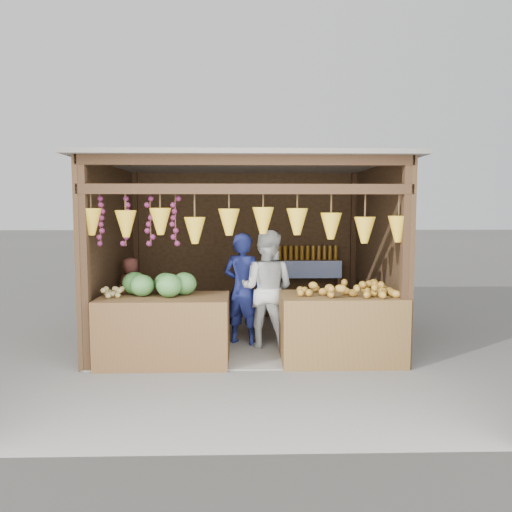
% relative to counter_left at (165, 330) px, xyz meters
% --- Properties ---
extents(ground, '(80.00, 80.00, 0.00)m').
position_rel_counter_left_xyz_m(ground, '(1.04, 1.13, -0.43)').
color(ground, '#514F49').
rests_on(ground, ground).
extents(stall_structure, '(4.30, 3.30, 2.66)m').
position_rel_counter_left_xyz_m(stall_structure, '(1.01, 1.09, 1.24)').
color(stall_structure, slate).
rests_on(stall_structure, ground).
extents(back_shelf, '(1.25, 0.32, 1.32)m').
position_rel_counter_left_xyz_m(back_shelf, '(2.09, 2.41, 0.44)').
color(back_shelf, '#382314').
rests_on(back_shelf, ground).
extents(counter_left, '(1.64, 0.85, 0.86)m').
position_rel_counter_left_xyz_m(counter_left, '(0.00, 0.00, 0.00)').
color(counter_left, '#50351A').
rests_on(counter_left, ground).
extents(counter_right, '(1.55, 0.85, 0.87)m').
position_rel_counter_left_xyz_m(counter_right, '(2.27, 0.01, 0.01)').
color(counter_right, '#52381B').
rests_on(counter_right, ground).
extents(stool, '(0.31, 0.31, 0.29)m').
position_rel_counter_left_xyz_m(stool, '(-0.69, 1.24, -0.29)').
color(stool, black).
rests_on(stool, ground).
extents(man_standing, '(0.70, 0.60, 1.63)m').
position_rel_counter_left_xyz_m(man_standing, '(1.00, 0.82, 0.39)').
color(man_standing, '#151B50').
rests_on(man_standing, ground).
extents(woman_standing, '(0.98, 0.87, 1.67)m').
position_rel_counter_left_xyz_m(woman_standing, '(1.34, 0.69, 0.41)').
color(woman_standing, silver).
rests_on(woman_standing, ground).
extents(vendor_seated, '(0.53, 0.42, 0.95)m').
position_rel_counter_left_xyz_m(vendor_seated, '(-0.69, 1.24, 0.33)').
color(vendor_seated, brown).
rests_on(vendor_seated, stool).
extents(melon_pile, '(1.00, 0.50, 0.32)m').
position_rel_counter_left_xyz_m(melon_pile, '(-0.08, 0.09, 0.59)').
color(melon_pile, '#134A17').
rests_on(melon_pile, counter_left).
extents(tanfruit_pile, '(0.34, 0.40, 0.13)m').
position_rel_counter_left_xyz_m(tanfruit_pile, '(-0.65, -0.01, 0.49)').
color(tanfruit_pile, '#A38D4B').
rests_on(tanfruit_pile, counter_left).
extents(mango_pile, '(1.40, 0.64, 0.22)m').
position_rel_counter_left_xyz_m(mango_pile, '(2.31, -0.03, 0.55)').
color(mango_pile, '#C15919').
rests_on(mango_pile, counter_right).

